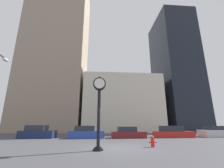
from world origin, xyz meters
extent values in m
plane|color=#424247|center=(0.00, 0.00, 0.00)|extent=(200.00, 200.00, 0.00)
cube|color=gray|center=(-11.88, 24.00, 19.33)|extent=(13.41, 12.00, 38.65)
cube|color=beige|center=(3.58, 24.00, 5.89)|extent=(16.35, 12.00, 11.77)
cube|color=black|center=(17.50, 24.00, 14.64)|extent=(8.00, 12.00, 29.28)
cylinder|color=black|center=(-1.20, -0.85, 0.06)|extent=(0.61, 0.61, 0.12)
cylinder|color=black|center=(-1.20, -0.85, 0.17)|extent=(0.41, 0.41, 0.10)
cylinder|color=black|center=(-1.20, -0.85, 1.96)|extent=(0.20, 0.20, 3.48)
cylinder|color=black|center=(-1.20, -0.85, 4.12)|extent=(0.83, 0.37, 0.83)
cylinder|color=white|center=(-1.20, -1.04, 4.12)|extent=(0.68, 0.02, 0.68)
cylinder|color=white|center=(-1.20, -0.65, 4.12)|extent=(0.68, 0.02, 0.68)
sphere|color=black|center=(-1.20, -0.85, 4.59)|extent=(0.12, 0.12, 0.12)
cube|color=#19234C|center=(-8.26, 8.27, 0.41)|extent=(3.94, 1.98, 0.83)
cube|color=#232833|center=(-8.45, 8.28, 1.13)|extent=(2.20, 1.68, 0.61)
cube|color=#28429E|center=(-2.64, 7.70, 0.41)|extent=(4.03, 1.93, 0.82)
cube|color=#232833|center=(-2.84, 7.70, 1.10)|extent=(2.23, 1.66, 0.56)
cube|color=maroon|center=(2.22, 7.76, 0.35)|extent=(3.94, 1.88, 0.71)
cube|color=#232833|center=(2.03, 7.76, 0.99)|extent=(2.18, 1.64, 0.56)
cube|color=red|center=(7.87, 8.08, 0.36)|extent=(4.69, 1.81, 0.71)
cube|color=#232833|center=(7.63, 8.09, 1.04)|extent=(2.59, 1.57, 0.65)
cube|color=#BCBCC1|center=(13.68, 8.24, 0.43)|extent=(4.22, 1.97, 0.86)
cube|color=#232833|center=(13.46, 8.24, 1.10)|extent=(2.33, 1.72, 0.48)
cylinder|color=red|center=(2.56, 0.32, 0.28)|extent=(0.24, 0.24, 0.57)
sphere|color=red|center=(2.56, 0.32, 0.61)|extent=(0.23, 0.23, 0.23)
cylinder|color=red|center=(2.37, 0.32, 0.31)|extent=(0.16, 0.08, 0.08)
cylinder|color=red|center=(2.76, 0.32, 0.31)|extent=(0.16, 0.08, 0.08)
cylinder|color=#38383D|center=(-8.81, 0.59, 6.63)|extent=(0.11, 1.20, 0.11)
ellipsoid|color=silver|center=(-8.81, 1.19, 6.53)|extent=(0.36, 0.60, 0.24)
camera|label=1|loc=(-1.09, -10.52, 1.51)|focal=24.00mm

